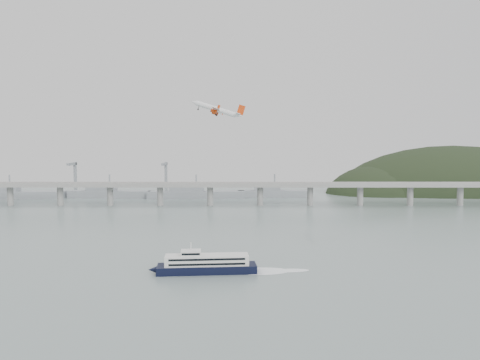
{
  "coord_description": "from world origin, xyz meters",
  "views": [
    {
      "loc": [
        0.3,
        -264.44,
        59.18
      ],
      "look_at": [
        0.0,
        55.0,
        36.0
      ],
      "focal_mm": 35.0,
      "sensor_mm": 36.0,
      "label": 1
    }
  ],
  "objects": [
    {
      "name": "distant_fleet",
      "position": [
        -155.36,
        265.08,
        6.22
      ],
      "size": [
        453.0,
        60.9,
        40.0
      ],
      "color": "gray",
      "rests_on": "ground"
    },
    {
      "name": "ferry",
      "position": [
        -15.44,
        -48.88,
        3.91
      ],
      "size": [
        76.43,
        17.4,
        14.41
      ],
      "rotation": [
        0.0,
        0.0,
        0.08
      ],
      "color": "black",
      "rests_on": "ground"
    },
    {
      "name": "bridge",
      "position": [
        -1.15,
        200.0,
        17.65
      ],
      "size": [
        800.0,
        22.0,
        23.9
      ],
      "color": "gray",
      "rests_on": "ground"
    },
    {
      "name": "ground",
      "position": [
        0.0,
        0.0,
        0.0
      ],
      "size": [
        900.0,
        900.0,
        0.0
      ],
      "primitive_type": "plane",
      "color": "slate",
      "rests_on": "ground"
    },
    {
      "name": "headland",
      "position": [
        285.18,
        331.75,
        -19.34
      ],
      "size": [
        365.0,
        155.0,
        156.0
      ],
      "color": "black",
      "rests_on": "ground"
    },
    {
      "name": "airliner",
      "position": [
        -15.85,
        67.6,
        84.82
      ],
      "size": [
        38.9,
        35.05,
        14.28
      ],
      "rotation": [
        0.05,
        -0.3,
        3.1
      ],
      "color": "white",
      "rests_on": "ground"
    }
  ]
}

